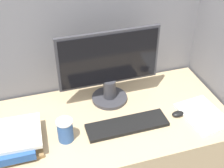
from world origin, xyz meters
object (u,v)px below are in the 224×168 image
at_px(keyboard, 127,125).
at_px(coffee_cup, 65,130).
at_px(monitor, 109,68).
at_px(book_stack, 17,138).
at_px(mouse, 178,114).

height_order(keyboard, coffee_cup, coffee_cup).
bearing_deg(monitor, book_stack, -158.75).
distance_m(keyboard, coffee_cup, 0.33).
xyz_separation_m(keyboard, mouse, (0.29, -0.00, 0.00)).
relative_size(coffee_cup, book_stack, 0.43).
xyz_separation_m(monitor, coffee_cup, (-0.30, -0.25, -0.15)).
relative_size(monitor, mouse, 8.23).
xyz_separation_m(keyboard, book_stack, (-0.56, 0.04, 0.03)).
xyz_separation_m(coffee_cup, book_stack, (-0.23, 0.04, -0.02)).
distance_m(coffee_cup, book_stack, 0.24).
height_order(mouse, book_stack, book_stack).
bearing_deg(monitor, keyboard, -85.02).
height_order(mouse, coffee_cup, coffee_cup).
relative_size(keyboard, book_stack, 1.51).
xyz_separation_m(monitor, book_stack, (-0.53, -0.21, -0.18)).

